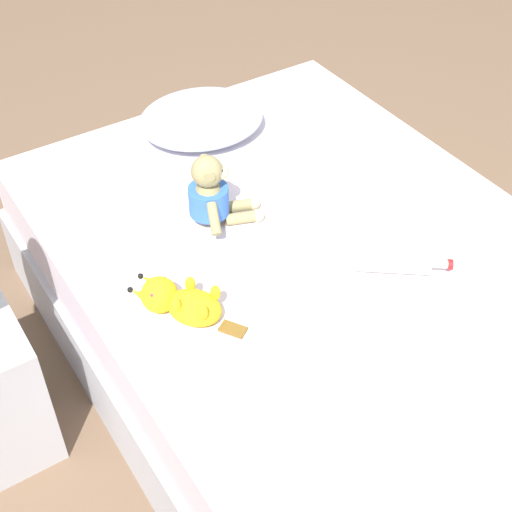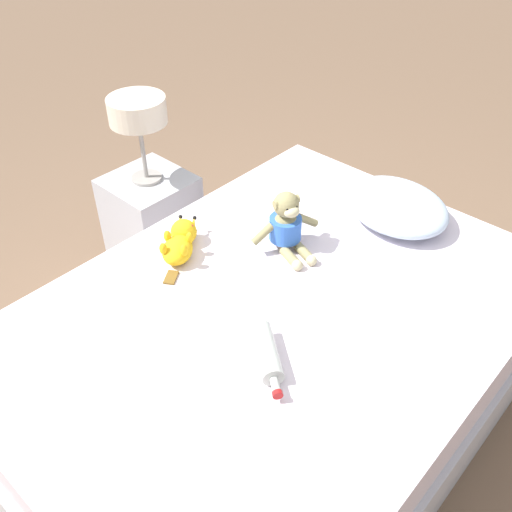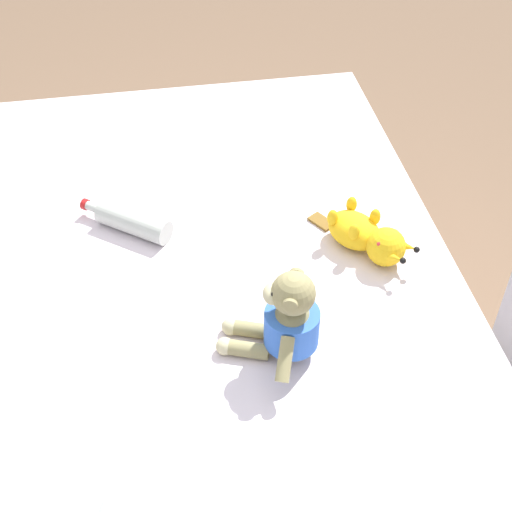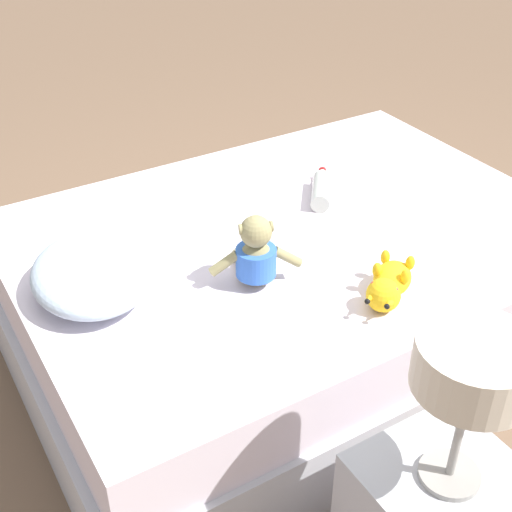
{
  "view_description": "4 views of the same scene",
  "coord_description": "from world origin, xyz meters",
  "px_view_note": "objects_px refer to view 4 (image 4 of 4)",
  "views": [
    {
      "loc": [
        -1.01,
        -1.25,
        1.95
      ],
      "look_at": [
        -0.2,
        0.0,
        0.57
      ],
      "focal_mm": 51.2,
      "sensor_mm": 36.0,
      "label": 1
    },
    {
      "loc": [
        0.87,
        -1.06,
        1.84
      ],
      "look_at": [
        -0.13,
        0.04,
        0.63
      ],
      "focal_mm": 39.72,
      "sensor_mm": 36.0,
      "label": 2
    },
    {
      "loc": [
        0.06,
        1.3,
        1.79
      ],
      "look_at": [
        -0.16,
        0.05,
        0.6
      ],
      "focal_mm": 50.93,
      "sensor_mm": 36.0,
      "label": 3
    },
    {
      "loc": [
        -1.67,
        1.15,
        1.76
      ],
      "look_at": [
        -0.2,
        0.27,
        0.61
      ],
      "focal_mm": 48.83,
      "sensor_mm": 36.0,
      "label": 4
    }
  ],
  "objects_px": {
    "bed": "(292,290)",
    "glass_bottle": "(321,190)",
    "pillow": "(93,272)",
    "plush_monkey": "(255,255)",
    "bedside_lamp": "(474,371)",
    "plush_yellow_creature": "(389,285)"
  },
  "relations": [
    {
      "from": "plush_monkey",
      "to": "glass_bottle",
      "type": "height_order",
      "value": "plush_monkey"
    },
    {
      "from": "plush_yellow_creature",
      "to": "glass_bottle",
      "type": "xyz_separation_m",
      "value": [
        0.59,
        -0.18,
        -0.01
      ]
    },
    {
      "from": "bed",
      "to": "glass_bottle",
      "type": "relative_size",
      "value": 7.93
    },
    {
      "from": "plush_yellow_creature",
      "to": "glass_bottle",
      "type": "relative_size",
      "value": 1.23
    },
    {
      "from": "pillow",
      "to": "glass_bottle",
      "type": "relative_size",
      "value": 2.1
    },
    {
      "from": "pillow",
      "to": "plush_monkey",
      "type": "xyz_separation_m",
      "value": [
        -0.21,
        -0.43,
        0.03
      ]
    },
    {
      "from": "pillow",
      "to": "plush_yellow_creature",
      "type": "distance_m",
      "value": 0.87
    },
    {
      "from": "glass_bottle",
      "to": "plush_monkey",
      "type": "bearing_deg",
      "value": 124.24
    },
    {
      "from": "plush_monkey",
      "to": "pillow",
      "type": "bearing_deg",
      "value": 64.31
    },
    {
      "from": "bed",
      "to": "plush_monkey",
      "type": "height_order",
      "value": "plush_monkey"
    },
    {
      "from": "pillow",
      "to": "bedside_lamp",
      "type": "relative_size",
      "value": 1.29
    },
    {
      "from": "bed",
      "to": "glass_bottle",
      "type": "height_order",
      "value": "glass_bottle"
    },
    {
      "from": "plush_monkey",
      "to": "glass_bottle",
      "type": "distance_m",
      "value": 0.57
    },
    {
      "from": "bed",
      "to": "pillow",
      "type": "xyz_separation_m",
      "value": [
        0.02,
        0.7,
        0.32
      ]
    },
    {
      "from": "bed",
      "to": "glass_bottle",
      "type": "distance_m",
      "value": 0.38
    },
    {
      "from": "pillow",
      "to": "plush_monkey",
      "type": "relative_size",
      "value": 1.83
    },
    {
      "from": "glass_bottle",
      "to": "pillow",
      "type": "bearing_deg",
      "value": 97.06
    },
    {
      "from": "pillow",
      "to": "bedside_lamp",
      "type": "bearing_deg",
      "value": -156.57
    },
    {
      "from": "plush_monkey",
      "to": "bedside_lamp",
      "type": "xyz_separation_m",
      "value": [
        -0.82,
        -0.01,
        0.19
      ]
    },
    {
      "from": "bedside_lamp",
      "to": "pillow",
      "type": "bearing_deg",
      "value": 23.43
    },
    {
      "from": "bedside_lamp",
      "to": "bed",
      "type": "bearing_deg",
      "value": -14.07
    },
    {
      "from": "plush_monkey",
      "to": "plush_yellow_creature",
      "type": "xyz_separation_m",
      "value": [
        -0.27,
        -0.29,
        -0.05
      ]
    }
  ]
}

